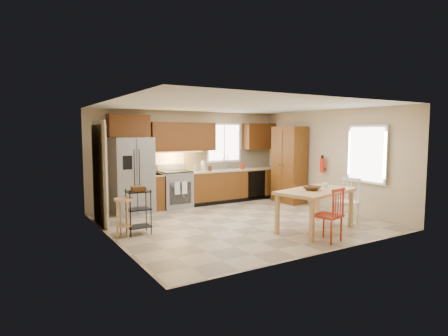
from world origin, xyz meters
TOP-DOWN VIEW (x-y plane):
  - floor at (0.00, 0.00)m, footprint 5.50×5.50m
  - ceiling at (0.00, 0.00)m, footprint 5.50×5.00m
  - wall_back at (0.00, 2.50)m, footprint 5.50×0.02m
  - wall_front at (0.00, -2.50)m, footprint 5.50×0.02m
  - wall_left at (-2.75, 0.00)m, footprint 0.02×5.00m
  - wall_right at (2.75, 0.00)m, footprint 0.02×5.00m
  - refrigerator at (-1.70, 2.12)m, footprint 0.92×0.75m
  - range_stove at (-0.55, 2.19)m, footprint 0.76×0.63m
  - base_cabinet_narrow at (-1.10, 2.20)m, footprint 0.30×0.60m
  - base_cabinet_run at (1.29, 2.20)m, footprint 2.92×0.60m
  - dishwasher at (1.85, 1.91)m, footprint 0.60×0.02m
  - backsplash at (1.29, 2.48)m, footprint 2.92×0.03m
  - upper_over_fridge at (-1.70, 2.33)m, footprint 1.00×0.35m
  - upper_left_block at (-0.25, 2.33)m, footprint 1.80×0.35m
  - upper_right_block at (2.25, 2.33)m, footprint 1.00×0.35m
  - window_back at (1.10, 2.48)m, footprint 1.12×0.04m
  - sink at (1.10, 2.20)m, footprint 0.62×0.46m
  - undercab_glow at (-0.55, 2.30)m, footprint 1.60×0.30m
  - soap_bottle at (1.48, 2.10)m, footprint 0.09×0.09m
  - paper_towel at (0.25, 2.15)m, footprint 0.12×0.12m
  - canister_steel at (0.05, 2.15)m, footprint 0.11×0.11m
  - canister_wood at (0.45, 2.12)m, footprint 0.10×0.10m
  - pantry at (2.43, 1.20)m, footprint 0.50×0.95m
  - fire_extinguisher at (2.63, 0.15)m, footprint 0.12×0.12m
  - window_right at (2.68, -1.15)m, footprint 0.04×1.02m
  - doorway at (-2.67, 1.30)m, footprint 0.04×0.95m
  - dining_table at (0.87, -1.39)m, footprint 1.81×1.29m
  - chair_red at (0.52, -2.04)m, footprint 0.55×0.55m
  - chair_white at (1.82, -1.34)m, footprint 0.55×0.55m
  - table_bowl at (0.77, -1.39)m, footprint 0.40×0.40m
  - table_jar at (1.23, -1.29)m, footprint 0.15×0.15m
  - bar_stool at (-2.50, 0.13)m, footprint 0.36×0.36m
  - utility_cart at (-2.20, 0.18)m, footprint 0.44×0.35m

SIDE VIEW (x-z plane):
  - floor at x=0.00m, z-range 0.00..0.00m
  - bar_stool at x=-2.50m, z-range 0.00..0.72m
  - dining_table at x=0.87m, z-range 0.00..0.80m
  - utility_cart at x=-2.20m, z-range 0.00..0.87m
  - base_cabinet_narrow at x=-1.10m, z-range 0.00..0.90m
  - base_cabinet_run at x=1.29m, z-range 0.00..0.90m
  - dishwasher at x=1.85m, z-range 0.06..0.84m
  - range_stove at x=-0.55m, z-range 0.00..0.92m
  - chair_red at x=0.52m, z-range 0.00..0.96m
  - chair_white at x=1.82m, z-range 0.00..0.96m
  - table_bowl at x=0.77m, z-range 0.77..0.85m
  - table_jar at x=1.23m, z-range 0.77..0.91m
  - sink at x=1.10m, z-range 0.78..0.94m
  - refrigerator at x=-1.70m, z-range 0.00..1.82m
  - canister_wood at x=0.45m, z-range 0.90..1.04m
  - canister_steel at x=0.05m, z-range 0.90..1.08m
  - soap_bottle at x=1.48m, z-range 0.90..1.09m
  - paper_towel at x=0.25m, z-range 0.90..1.18m
  - pantry at x=2.43m, z-range 0.00..2.10m
  - doorway at x=-2.67m, z-range 0.00..2.10m
  - fire_extinguisher at x=2.63m, z-range 0.92..1.28m
  - backsplash at x=1.29m, z-range 0.90..1.45m
  - wall_back at x=0.00m, z-range 0.00..2.50m
  - wall_front at x=0.00m, z-range 0.00..2.50m
  - wall_left at x=-2.75m, z-range 0.00..2.50m
  - wall_right at x=2.75m, z-range 0.00..2.50m
  - undercab_glow at x=-0.55m, z-range 1.43..1.43m
  - window_right at x=2.68m, z-range 0.79..2.11m
  - window_back at x=1.10m, z-range 1.09..2.21m
  - upper_left_block at x=-0.25m, z-range 1.45..2.20m
  - upper_right_block at x=2.25m, z-range 1.45..2.20m
  - upper_over_fridge at x=-1.70m, z-range 1.83..2.38m
  - ceiling at x=0.00m, z-range 2.49..2.51m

